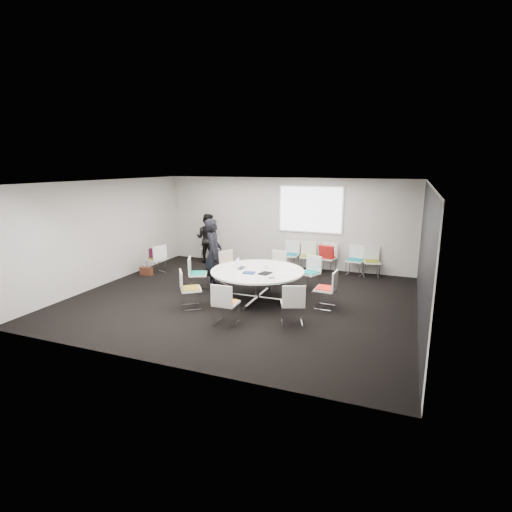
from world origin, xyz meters
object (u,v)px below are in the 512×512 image
(chair_ring_e, at_px, (198,280))
(chair_ring_g, at_px, (226,311))
(chair_back_c, at_px, (327,264))
(chair_spare_left, at_px, (157,265))
(conference_table, at_px, (257,278))
(chair_ring_h, at_px, (292,311))
(laptop, at_px, (243,268))
(chair_ring_d, at_px, (230,273))
(cup, at_px, (266,267))
(maroon_bag, at_px, (156,253))
(chair_person_back, at_px, (210,253))
(brown_bag, at_px, (146,271))
(chair_back_a, at_px, (290,260))
(chair_back_e, at_px, (371,267))
(chair_ring_c, at_px, (276,273))
(chair_back_b, at_px, (308,262))
(chair_ring_b, at_px, (309,279))
(chair_ring_f, at_px, (190,296))
(chair_ring_a, at_px, (326,296))
(person_back, at_px, (208,238))
(chair_back_d, at_px, (355,266))

(chair_ring_e, distance_m, chair_ring_g, 2.40)
(chair_back_c, distance_m, chair_spare_left, 5.13)
(conference_table, relative_size, chair_ring_e, 2.54)
(chair_ring_h, xyz_separation_m, laptop, (-1.61, 1.23, 0.47))
(chair_ring_d, distance_m, chair_ring_e, 1.04)
(cup, relative_size, maroon_bag, 0.22)
(chair_person_back, xyz_separation_m, brown_bag, (-0.97, -2.22, -0.16))
(conference_table, xyz_separation_m, chair_ring_h, (1.22, -1.19, -0.27))
(chair_back_a, bearing_deg, chair_back_e, -179.37)
(chair_person_back, bearing_deg, chair_ring_h, 153.65)
(chair_ring_g, relative_size, brown_bag, 2.44)
(chair_ring_e, height_order, chair_spare_left, same)
(chair_ring_c, height_order, chair_spare_left, same)
(chair_back_b, bearing_deg, chair_ring_b, 96.33)
(chair_ring_c, relative_size, chair_back_c, 1.00)
(chair_ring_f, bearing_deg, cup, 98.49)
(chair_person_back, relative_size, maroon_bag, 2.20)
(conference_table, height_order, laptop, laptop)
(chair_back_c, distance_m, maroon_bag, 5.15)
(chair_ring_f, height_order, chair_back_c, same)
(chair_ring_c, distance_m, laptop, 1.55)
(chair_ring_a, bearing_deg, chair_spare_left, 81.37)
(person_back, bearing_deg, chair_ring_h, 131.07)
(chair_ring_b, distance_m, chair_spare_left, 4.64)
(person_back, xyz_separation_m, cup, (3.02, -2.67, -0.04))
(chair_ring_a, xyz_separation_m, chair_ring_h, (-0.44, -1.20, 0.00))
(chair_back_a, bearing_deg, laptop, 84.68)
(chair_ring_b, distance_m, chair_back_b, 1.93)
(chair_ring_d, relative_size, chair_ring_h, 1.00)
(chair_back_d, xyz_separation_m, laptop, (-2.28, -3.03, 0.47))
(chair_back_c, bearing_deg, chair_person_back, 11.44)
(chair_back_a, height_order, chair_back_d, same)
(cup, bearing_deg, chair_back_d, 58.14)
(maroon_bag, bearing_deg, chair_ring_h, -25.30)
(chair_ring_g, xyz_separation_m, cup, (0.19, 1.91, 0.50))
(chair_ring_c, relative_size, brown_bag, 2.44)
(chair_back_b, bearing_deg, chair_ring_f, 59.06)
(chair_back_e, bearing_deg, chair_ring_b, 40.56)
(chair_back_a, height_order, cup, chair_back_a)
(chair_back_b, distance_m, chair_back_c, 0.60)
(person_back, distance_m, laptop, 3.80)
(chair_ring_g, relative_size, chair_spare_left, 1.00)
(chair_ring_a, xyz_separation_m, chair_ring_e, (-3.35, 0.08, 0.00))
(conference_table, relative_size, chair_back_c, 2.54)
(chair_back_e, height_order, cup, chair_back_e)
(chair_ring_h, height_order, chair_back_b, same)
(maroon_bag, bearing_deg, chair_ring_f, -42.01)
(laptop, relative_size, brown_bag, 0.83)
(maroon_bag, bearing_deg, chair_spare_left, -21.17)
(conference_table, height_order, chair_back_c, chair_back_c)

